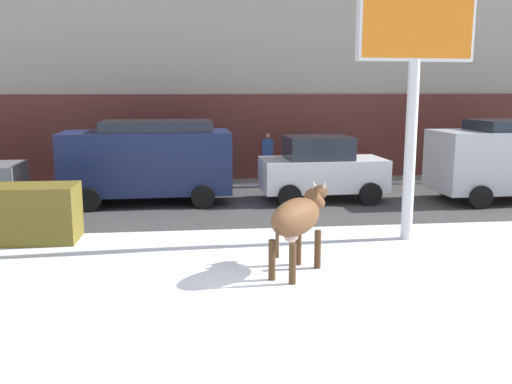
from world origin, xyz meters
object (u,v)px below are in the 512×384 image
car_navy_van (148,159)px  pedestrian_near_billboard (267,158)px  billboard (416,32)px  dumpster (36,213)px  cow_brown (298,218)px  car_white_hatchback (321,169)px

car_navy_van → pedestrian_near_billboard: car_navy_van is taller
billboard → pedestrian_near_billboard: billboard is taller
pedestrian_near_billboard → dumpster: (-5.84, -6.70, -0.28)m
dumpster → cow_brown: bearing=-28.1°
cow_brown → dumpster: cow_brown is taller
cow_brown → billboard: bearing=35.5°
billboard → dumpster: (-7.86, 0.74, -3.71)m
car_white_hatchback → pedestrian_near_billboard: car_white_hatchback is taller
pedestrian_near_billboard → dumpster: pedestrian_near_billboard is taller
dumpster → billboard: bearing=-5.4°
car_white_hatchback → pedestrian_near_billboard: (-1.14, 3.13, -0.05)m
car_navy_van → dumpster: (-2.08, -3.79, -0.64)m
car_navy_van → car_white_hatchback: 4.92m
cow_brown → dumpster: bearing=151.9°
car_navy_van → cow_brown: bearing=-65.2°
billboard → car_navy_van: size_ratio=1.20×
car_navy_van → pedestrian_near_billboard: 4.77m
billboard → car_white_hatchback: billboard is taller
car_navy_van → pedestrian_near_billboard: (3.76, 2.91, -0.36)m
car_white_hatchback → pedestrian_near_billboard: size_ratio=2.05×
billboard → dumpster: billboard is taller
cow_brown → billboard: (2.77, 1.98, 3.32)m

